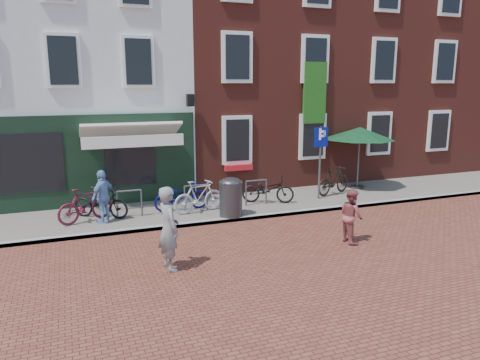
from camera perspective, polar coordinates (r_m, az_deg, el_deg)
name	(u,v)px	position (r m, az deg, el deg)	size (l,w,h in m)	color
ground	(256,219)	(13.51, 2.04, -4.96)	(80.00, 80.00, 0.00)	brown
sidewalk	(266,203)	(15.20, 3.33, -2.84)	(24.00, 3.00, 0.10)	slate
building_stucco	(64,68)	(18.91, -21.24, 12.92)	(8.00, 8.00, 9.00)	silver
building_brick_mid	(237,58)	(20.19, -0.39, 15.02)	(6.00, 8.00, 10.00)	maroon
building_brick_right	(355,61)	(22.98, 14.24, 14.30)	(6.00, 8.00, 10.00)	maroon
filler_right	(459,73)	(27.18, 25.76, 12.03)	(7.00, 8.00, 9.00)	maroon
litter_bin	(231,195)	(13.34, -1.16, -1.89)	(0.67, 0.67, 1.23)	#3B3A3D
parking_sign	(320,150)	(15.41, 10.04, 3.76)	(0.50, 0.07, 2.44)	#4C4C4F
parasol	(360,131)	(17.31, 14.80, 5.97)	(2.56, 2.56, 2.38)	#4C4C4F
woman	(169,228)	(9.85, -8.92, -6.02)	(0.67, 0.44, 1.83)	gray
boy	(351,216)	(11.79, 13.78, -4.38)	(0.67, 0.52, 1.37)	#9D4A4B
cafe_person	(103,196)	(13.29, -16.76, -1.97)	(0.87, 0.36, 1.49)	#7195C6
bicycle_0	(101,203)	(13.83, -17.04, -2.75)	(0.59, 1.69, 0.89)	black
bicycle_1	(85,205)	(13.55, -18.82, -2.95)	(0.46, 1.64, 0.99)	maroon
bicycle_2	(181,196)	(14.12, -7.36, -2.00)	(0.59, 1.69, 0.89)	#080652
bicycle_3	(199,196)	(13.82, -5.17, -2.06)	(0.46, 1.64, 0.99)	#B1B1B3
bicycle_4	(268,189)	(14.90, 3.53, -1.18)	(0.59, 1.69, 0.89)	black
bicycle_5	(334,180)	(16.36, 11.67, -0.05)	(0.46, 1.64, 0.99)	black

